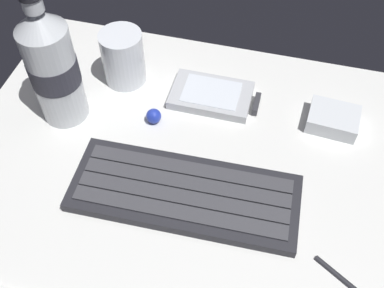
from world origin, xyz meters
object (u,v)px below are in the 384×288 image
(trackball_mouse, at_px, (154,116))
(juice_cup, at_px, (123,59))
(charger_block, at_px, (333,119))
(water_bottle, at_px, (53,66))
(keyboard, at_px, (185,193))
(stylus_pen, at_px, (351,285))
(handheld_device, at_px, (215,96))

(trackball_mouse, bearing_deg, juice_cup, 132.99)
(charger_block, xyz_separation_m, trackball_mouse, (-0.25, -0.06, -0.00))
(juice_cup, bearing_deg, trackball_mouse, -47.01)
(juice_cup, relative_size, charger_block, 1.21)
(water_bottle, bearing_deg, keyboard, -25.08)
(charger_block, distance_m, trackball_mouse, 0.26)
(keyboard, relative_size, water_bottle, 1.41)
(charger_block, bearing_deg, trackball_mouse, -166.97)
(trackball_mouse, relative_size, stylus_pen, 0.23)
(handheld_device, relative_size, trackball_mouse, 5.83)
(handheld_device, height_order, water_bottle, water_bottle)
(stylus_pen, bearing_deg, handheld_device, 161.92)
(keyboard, height_order, stylus_pen, keyboard)
(water_bottle, distance_m, charger_block, 0.40)
(charger_block, bearing_deg, water_bottle, -169.10)
(trackball_mouse, xyz_separation_m, stylus_pen, (0.29, -0.18, -0.01))
(keyboard, height_order, water_bottle, water_bottle)
(trackball_mouse, bearing_deg, keyboard, -55.76)
(water_bottle, relative_size, stylus_pen, 2.19)
(stylus_pen, bearing_deg, water_bottle, -170.31)
(juice_cup, bearing_deg, stylus_pen, -35.41)
(handheld_device, distance_m, charger_block, 0.17)
(trackball_mouse, height_order, stylus_pen, trackball_mouse)
(handheld_device, relative_size, stylus_pen, 1.35)
(juice_cup, xyz_separation_m, water_bottle, (-0.06, -0.09, 0.05))
(charger_block, height_order, trackball_mouse, charger_block)
(keyboard, xyz_separation_m, juice_cup, (-0.15, 0.19, 0.03))
(juice_cup, distance_m, charger_block, 0.32)
(handheld_device, height_order, trackball_mouse, trackball_mouse)
(handheld_device, bearing_deg, keyboard, -90.10)
(stylus_pen, bearing_deg, keyboard, -166.54)
(handheld_device, distance_m, juice_cup, 0.15)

